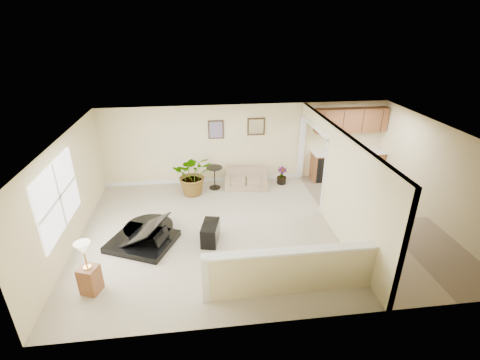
{
  "coord_description": "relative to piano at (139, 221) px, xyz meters",
  "views": [
    {
      "loc": [
        -1.49,
        -7.37,
        4.83
      ],
      "look_at": [
        -0.52,
        0.4,
        1.2
      ],
      "focal_mm": 26.0,
      "sensor_mm": 36.0,
      "label": 1
    }
  ],
  "objects": [
    {
      "name": "floor",
      "position": [
        2.97,
        0.19,
        -0.56
      ],
      "size": [
        9.0,
        9.0,
        0.0
      ],
      "primitive_type": "plane",
      "color": "tan",
      "rests_on": "ground"
    },
    {
      "name": "back_wall",
      "position": [
        2.97,
        3.19,
        0.69
      ],
      "size": [
        9.0,
        0.04,
        2.5
      ],
      "primitive_type": "cube",
      "color": "beige",
      "rests_on": "floor"
    },
    {
      "name": "front_wall",
      "position": [
        2.97,
        -2.81,
        0.69
      ],
      "size": [
        9.0,
        0.04,
        2.5
      ],
      "primitive_type": "cube",
      "color": "beige",
      "rests_on": "floor"
    },
    {
      "name": "left_wall",
      "position": [
        -1.53,
        0.19,
        0.69
      ],
      "size": [
        0.04,
        6.0,
        2.5
      ],
      "primitive_type": "cube",
      "color": "beige",
      "rests_on": "floor"
    },
    {
      "name": "right_wall",
      "position": [
        7.47,
        0.19,
        0.69
      ],
      "size": [
        0.04,
        6.0,
        2.5
      ],
      "primitive_type": "cube",
      "color": "beige",
      "rests_on": "floor"
    },
    {
      "name": "ceiling",
      "position": [
        2.97,
        0.19,
        1.94
      ],
      "size": [
        9.0,
        6.0,
        0.04
      ],
      "primitive_type": "cube",
      "color": "white",
      "rests_on": "back_wall"
    },
    {
      "name": "kitchen_vinyl",
      "position": [
        6.12,
        0.19,
        -0.56
      ],
      "size": [
        2.7,
        6.0,
        0.01
      ],
      "primitive_type": "cube",
      "color": "tan",
      "rests_on": "floor"
    },
    {
      "name": "interior_partition",
      "position": [
        4.77,
        0.44,
        0.66
      ],
      "size": [
        0.18,
        5.99,
        2.5
      ],
      "color": "beige",
      "rests_on": "floor"
    },
    {
      "name": "pony_half_wall",
      "position": [
        3.05,
        -2.11,
        -0.04
      ],
      "size": [
        3.42,
        0.22,
        1.0
      ],
      "color": "beige",
      "rests_on": "floor"
    },
    {
      "name": "left_window",
      "position": [
        -1.51,
        -0.31,
        0.89
      ],
      "size": [
        0.05,
        2.15,
        1.45
      ],
      "primitive_type": "cube",
      "color": "white",
      "rests_on": "left_wall"
    },
    {
      "name": "wall_art_left",
      "position": [
        2.02,
        3.16,
        1.19
      ],
      "size": [
        0.48,
        0.04,
        0.58
      ],
      "color": "#332412",
      "rests_on": "back_wall"
    },
    {
      "name": "wall_mirror",
      "position": [
        3.27,
        3.16,
        1.24
      ],
      "size": [
        0.55,
        0.04,
        0.55
      ],
      "color": "#332412",
      "rests_on": "back_wall"
    },
    {
      "name": "kitchen_cabinets",
      "position": [
        6.16,
        2.92,
        0.31
      ],
      "size": [
        2.36,
        0.65,
        2.33
      ],
      "color": "brown",
      "rests_on": "floor"
    },
    {
      "name": "piano",
      "position": [
        0.0,
        0.0,
        0.0
      ],
      "size": [
        2.03,
        1.99,
        1.34
      ],
      "rotation": [
        0.0,
        0.0,
        -0.42
      ],
      "color": "black",
      "rests_on": "floor"
    },
    {
      "name": "piano_bench",
      "position": [
        1.64,
        -0.22,
        -0.32
      ],
      "size": [
        0.51,
        0.78,
        0.48
      ],
      "primitive_type": "cube",
      "rotation": [
        0.0,
        0.0,
        -0.22
      ],
      "color": "black",
      "rests_on": "floor"
    },
    {
      "name": "loveseat",
      "position": [
        2.89,
        2.65,
        -0.28
      ],
      "size": [
        1.41,
        0.91,
        0.75
      ],
      "rotation": [
        0.0,
        0.0,
        -0.13
      ],
      "color": "tan",
      "rests_on": "floor"
    },
    {
      "name": "accent_table",
      "position": [
        1.91,
        2.66,
        -0.1
      ],
      "size": [
        0.49,
        0.49,
        0.71
      ],
      "color": "black",
      "rests_on": "floor"
    },
    {
      "name": "palm_plant",
      "position": [
        1.27,
        2.36,
        0.07
      ],
      "size": [
        1.16,
        1.01,
        1.28
      ],
      "color": "black",
      "rests_on": "floor"
    },
    {
      "name": "small_plant",
      "position": [
        4.06,
        2.73,
        -0.32
      ],
      "size": [
        0.33,
        0.33,
        0.56
      ],
      "color": "black",
      "rests_on": "floor"
    },
    {
      "name": "lamp_stand",
      "position": [
        -0.73,
        -1.61,
        -0.08
      ],
      "size": [
        0.43,
        0.43,
        1.13
      ],
      "color": "brown",
      "rests_on": "floor"
    }
  ]
}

